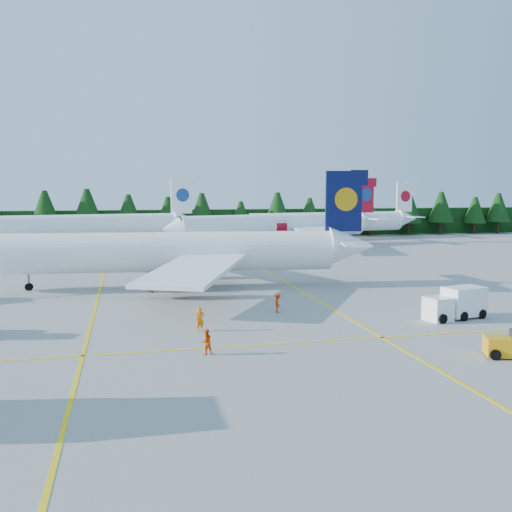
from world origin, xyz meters
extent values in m
plane|color=gray|center=(0.00, 0.00, 0.00)|extent=(320.00, 320.00, 0.00)
cube|color=yellow|center=(-14.00, 20.00, 0.01)|extent=(0.25, 120.00, 0.01)
cube|color=yellow|center=(6.00, 20.00, 0.01)|extent=(0.25, 120.00, 0.01)
cube|color=yellow|center=(0.00, -6.00, 0.01)|extent=(80.00, 0.25, 0.01)
cube|color=black|center=(0.00, 82.00, 3.00)|extent=(220.00, 4.00, 6.00)
cylinder|color=white|center=(-7.58, 18.03, 3.77)|extent=(35.85, 7.66, 4.19)
cube|color=#080E3C|center=(11.70, 16.13, 9.01)|extent=(4.00, 0.76, 6.49)
cube|color=white|center=(-3.58, 26.59, 3.14)|extent=(9.50, 16.69, 1.19)
cylinder|color=slate|center=(-5.95, 23.98, 1.68)|extent=(3.76, 2.54, 2.20)
cube|color=white|center=(-5.33, 8.87, 3.14)|extent=(12.05, 16.91, 1.19)
cylinder|color=slate|center=(-7.14, 11.89, 1.68)|extent=(3.76, 2.54, 2.20)
cylinder|color=slate|center=(-21.05, 19.36, 0.89)|extent=(0.25, 0.25, 1.78)
cylinder|color=white|center=(14.98, 56.91, 3.83)|extent=(36.06, 13.07, 4.25)
cone|color=white|center=(-3.96, 52.06, 3.83)|extent=(3.94, 4.86, 4.25)
cube|color=#AB0B1C|center=(34.03, 61.77, 9.14)|extent=(4.00, 1.36, 6.59)
cube|color=white|center=(15.84, 66.45, 3.19)|extent=(13.91, 16.88, 1.21)
cylinder|color=slate|center=(14.49, 63.14, 1.70)|extent=(4.05, 3.06, 2.23)
cube|color=white|center=(20.31, 48.95, 3.19)|extent=(7.38, 16.31, 1.21)
cylinder|color=slate|center=(17.54, 51.20, 1.70)|extent=(4.05, 3.06, 2.23)
cylinder|color=slate|center=(1.68, 53.51, 0.90)|extent=(0.26, 0.26, 1.81)
cylinder|color=white|center=(-20.13, 63.86, 3.79)|extent=(36.03, 10.23, 4.22)
cube|color=white|center=(-0.92, 67.16, 9.06)|extent=(4.01, 1.04, 6.53)
cylinder|color=white|center=(29.43, 70.14, 3.64)|extent=(34.58, 8.56, 4.04)
cone|color=white|center=(11.01, 67.67, 3.64)|extent=(3.34, 4.38, 4.04)
cube|color=white|center=(47.95, 72.62, 8.69)|extent=(3.85, 0.86, 6.26)
cylinder|color=slate|center=(16.50, 68.41, 0.81)|extent=(0.24, 0.24, 1.62)
cube|color=silver|center=(12.50, -2.17, 0.93)|extent=(2.12, 2.12, 1.87)
cube|color=black|center=(12.50, -2.17, 1.38)|extent=(1.84, 1.97, 0.80)
cube|color=silver|center=(15.10, -1.60, 1.33)|extent=(3.55, 2.60, 2.31)
cube|color=orange|center=(11.60, -12.02, 0.67)|extent=(3.26, 2.48, 1.14)
imported|color=#FC6805|center=(-6.12, -1.35, 0.89)|extent=(0.72, 0.55, 1.78)
imported|color=#F44B05|center=(-6.49, -7.32, 0.80)|extent=(0.91, 0.78, 1.60)
imported|color=red|center=(1.03, 3.53, 0.81)|extent=(0.46, 0.67, 1.62)
camera|label=1|loc=(-11.12, -41.78, 10.19)|focal=40.00mm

